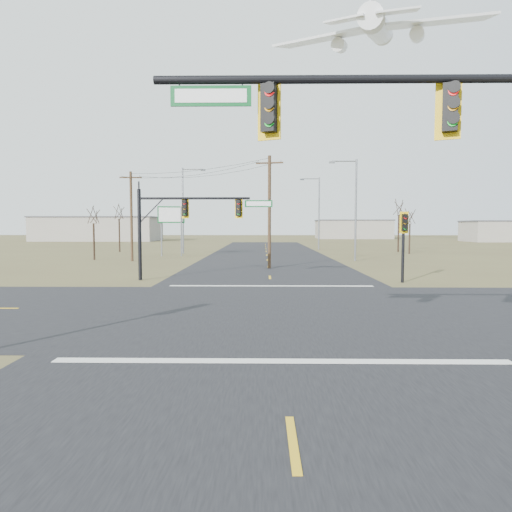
{
  "coord_description": "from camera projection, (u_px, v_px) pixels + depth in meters",
  "views": [
    {
      "loc": [
        -0.5,
        -19.23,
        3.56
      ],
      "look_at": [
        -0.8,
        1.0,
        2.23
      ],
      "focal_mm": 32.0,
      "sensor_mm": 36.0,
      "label": 1
    }
  ],
  "objects": [
    {
      "name": "road_ew",
      "position": [
        274.0,
        309.0,
        19.42
      ],
      "size": [
        160.0,
        14.0,
        0.02
      ],
      "primitive_type": "cube",
      "color": "black",
      "rests_on": "ground"
    },
    {
      "name": "road_ns",
      "position": [
        274.0,
        309.0,
        19.42
      ],
      "size": [
        14.0,
        160.0,
        0.02
      ],
      "primitive_type": "cube",
      "color": "black",
      "rests_on": "ground"
    },
    {
      "name": "streetlight_b",
      "position": [
        317.0,
        209.0,
        68.77
      ],
      "size": [
        3.04,
        0.49,
        10.85
      ],
      "rotation": [
        0.0,
        0.0,
        0.42
      ],
      "color": "slate",
      "rests_on": "ground"
    },
    {
      "name": "utility_pole_far",
      "position": [
        131.0,
        215.0,
        46.0
      ],
      "size": [
        2.21,
        0.33,
        9.02
      ],
      "rotation": [
        0.0,
        0.0,
        0.1
      ],
      "color": "#49321F",
      "rests_on": "ground"
    },
    {
      "name": "jet_airliner",
      "position": [
        377.0,
        27.0,
        74.8
      ],
      "size": [
        29.48,
        30.44,
        15.41
      ],
      "rotation": [
        0.0,
        -0.25,
        1.22
      ],
      "color": "white"
    },
    {
      "name": "bare_tree_a",
      "position": [
        93.0,
        214.0,
        47.69
      ],
      "size": [
        2.93,
        2.93,
        6.02
      ],
      "rotation": [
        0.0,
        0.0,
        -0.21
      ],
      "color": "black",
      "rests_on": "ground"
    },
    {
      "name": "stop_bar_far",
      "position": [
        271.0,
        286.0,
        26.9
      ],
      "size": [
        12.0,
        0.4,
        0.01
      ],
      "primitive_type": "cube",
      "color": "silver",
      "rests_on": "road_ns"
    },
    {
      "name": "utility_pole_near",
      "position": [
        269.0,
        210.0,
        37.81
      ],
      "size": [
        2.27,
        0.56,
        9.35
      ],
      "rotation": [
        0.0,
        0.0,
        -0.2
      ],
      "color": "#49321F",
      "rests_on": "ground"
    },
    {
      "name": "warehouse_right",
      "position": [
        507.0,
        232.0,
        103.27
      ],
      "size": [
        18.0,
        10.0,
        4.5
      ],
      "primitive_type": "cube",
      "color": "gray",
      "rests_on": "ground"
    },
    {
      "name": "warehouse_mid",
      "position": [
        353.0,
        230.0,
        128.63
      ],
      "size": [
        20.0,
        12.0,
        5.0
      ],
      "primitive_type": "cube",
      "color": "gray",
      "rests_on": "ground"
    },
    {
      "name": "warehouse_left",
      "position": [
        99.0,
        229.0,
        109.62
      ],
      "size": [
        28.0,
        14.0,
        5.5
      ],
      "primitive_type": "cube",
      "color": "gray",
      "rests_on": "ground"
    },
    {
      "name": "streetlight_a",
      "position": [
        354.0,
        204.0,
        46.15
      ],
      "size": [
        2.86,
        0.29,
        10.28
      ],
      "rotation": [
        0.0,
        0.0,
        -0.05
      ],
      "color": "slate",
      "rests_on": "ground"
    },
    {
      "name": "bare_tree_d",
      "position": [
        399.0,
        207.0,
        62.24
      ],
      "size": [
        2.95,
        2.95,
        7.65
      ],
      "rotation": [
        0.0,
        0.0,
        -0.02
      ],
      "color": "black",
      "rests_on": "ground"
    },
    {
      "name": "bare_tree_b",
      "position": [
        119.0,
        211.0,
        62.33
      ],
      "size": [
        3.13,
        3.13,
        6.99
      ],
      "rotation": [
        0.0,
        0.0,
        -0.16
      ],
      "color": "black",
      "rests_on": "ground"
    },
    {
      "name": "streetlight_c",
      "position": [
        185.0,
        206.0,
        58.25
      ],
      "size": [
        3.07,
        0.44,
        10.95
      ],
      "rotation": [
        0.0,
        0.0,
        0.3
      ],
      "color": "slate",
      "rests_on": "ground"
    },
    {
      "name": "bare_tree_c",
      "position": [
        410.0,
        216.0,
        57.7
      ],
      "size": [
        3.44,
        3.44,
        6.15
      ],
      "rotation": [
        0.0,
        0.0,
        0.43
      ],
      "color": "black",
      "rests_on": "ground"
    },
    {
      "name": "stop_bar_near",
      "position": [
        282.0,
        361.0,
        11.93
      ],
      "size": [
        12.0,
        0.4,
        0.01
      ],
      "primitive_type": "cube",
      "color": "silver",
      "rests_on": "road_ns"
    },
    {
      "name": "mast_arm_far",
      "position": [
        190.0,
        214.0,
        29.69
      ],
      "size": [
        8.82,
        0.6,
        5.96
      ],
      "rotation": [
        0.0,
        0.0,
        -0.43
      ],
      "color": "black",
      "rests_on": "ground"
    },
    {
      "name": "highway_sign",
      "position": [
        171.0,
        221.0,
        53.48
      ],
      "size": [
        3.09,
        0.66,
        5.86
      ],
      "rotation": [
        0.0,
        0.0,
        0.19
      ],
      "color": "slate",
      "rests_on": "ground"
    },
    {
      "name": "mast_arm_near",
      "position": [
        466.0,
        144.0,
        10.11
      ],
      "size": [
        10.71,
        0.59,
        7.4
      ],
      "rotation": [
        0.0,
        0.0,
        -0.41
      ],
      "color": "black",
      "rests_on": "ground"
    },
    {
      "name": "pedestal_signal_ne",
      "position": [
        404.0,
        231.0,
        28.36
      ],
      "size": [
        0.59,
        0.51,
        4.48
      ],
      "rotation": [
        0.0,
        0.0,
        0.08
      ],
      "color": "black",
      "rests_on": "ground"
    },
    {
      "name": "ground",
      "position": [
        274.0,
        310.0,
        19.42
      ],
      "size": [
        320.0,
        320.0,
        0.0
      ],
      "primitive_type": "plane",
      "color": "brown",
      "rests_on": "ground"
    }
  ]
}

